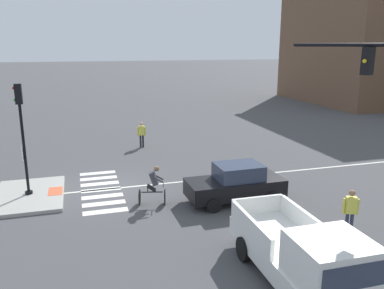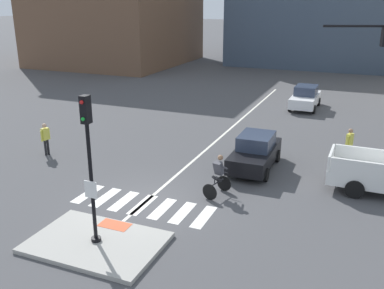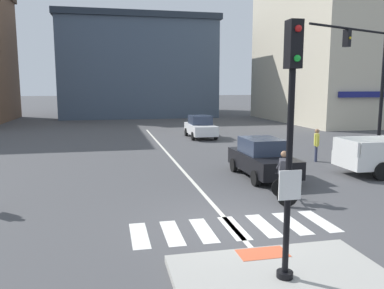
# 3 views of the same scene
# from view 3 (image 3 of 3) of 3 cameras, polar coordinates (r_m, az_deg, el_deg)

# --- Properties ---
(ground_plane) EXTENTS (300.00, 300.00, 0.00)m
(ground_plane) POSITION_cam_3_polar(r_m,az_deg,el_deg) (11.03, 5.74, -11.61)
(ground_plane) COLOR #474749
(traffic_island) EXTENTS (4.26, 2.91, 0.15)m
(traffic_island) POSITION_cam_3_polar(r_m,az_deg,el_deg) (8.13, 13.46, -18.94)
(traffic_island) COLOR #A3A099
(traffic_island) RESTS_ON ground
(tactile_pad_front) EXTENTS (1.10, 0.60, 0.01)m
(tactile_pad_front) POSITION_cam_3_polar(r_m,az_deg,el_deg) (9.00, 10.35, -15.47)
(tactile_pad_front) COLOR #DB5B38
(tactile_pad_front) RESTS_ON traffic_island
(signal_pole) EXTENTS (0.44, 0.38, 4.80)m
(signal_pole) POSITION_cam_3_polar(r_m,az_deg,el_deg) (7.26, 14.31, 2.28)
(signal_pole) COLOR black
(signal_pole) RESTS_ON traffic_island
(crosswalk_stripe_a) EXTENTS (0.44, 1.80, 0.01)m
(crosswalk_stripe_a) POSITION_cam_3_polar(r_m,az_deg,el_deg) (10.31, -7.76, -13.10)
(crosswalk_stripe_a) COLOR silver
(crosswalk_stripe_a) RESTS_ON ground
(crosswalk_stripe_b) EXTENTS (0.44, 1.80, 0.01)m
(crosswalk_stripe_b) POSITION_cam_3_polar(r_m,az_deg,el_deg) (10.40, -2.96, -12.84)
(crosswalk_stripe_b) COLOR silver
(crosswalk_stripe_b) RESTS_ON ground
(crosswalk_stripe_c) EXTENTS (0.44, 1.80, 0.01)m
(crosswalk_stripe_c) POSITION_cam_3_polar(r_m,az_deg,el_deg) (10.56, 1.71, -12.49)
(crosswalk_stripe_c) COLOR silver
(crosswalk_stripe_c) RESTS_ON ground
(crosswalk_stripe_d) EXTENTS (0.44, 1.80, 0.01)m
(crosswalk_stripe_d) POSITION_cam_3_polar(r_m,az_deg,el_deg) (10.78, 6.21, -12.08)
(crosswalk_stripe_d) COLOR silver
(crosswalk_stripe_d) RESTS_ON ground
(crosswalk_stripe_e) EXTENTS (0.44, 1.80, 0.01)m
(crosswalk_stripe_e) POSITION_cam_3_polar(r_m,az_deg,el_deg) (11.06, 10.48, -11.63)
(crosswalk_stripe_e) COLOR silver
(crosswalk_stripe_e) RESTS_ON ground
(crosswalk_stripe_f) EXTENTS (0.44, 1.80, 0.01)m
(crosswalk_stripe_f) POSITION_cam_3_polar(r_m,az_deg,el_deg) (11.41, 14.50, -11.14)
(crosswalk_stripe_f) COLOR silver
(crosswalk_stripe_f) RESTS_ON ground
(crosswalk_stripe_g) EXTENTS (0.44, 1.80, 0.01)m
(crosswalk_stripe_g) POSITION_cam_3_polar(r_m,az_deg,el_deg) (11.80, 18.27, -10.63)
(crosswalk_stripe_g) COLOR silver
(crosswalk_stripe_g) RESTS_ON ground
(lane_centre_line) EXTENTS (0.14, 28.00, 0.01)m
(lane_centre_line) POSITION_cam_3_polar(r_m,az_deg,el_deg) (20.45, -2.90, -2.11)
(lane_centre_line) COLOR silver
(lane_centre_line) RESTS_ON ground
(traffic_light_mast) EXTENTS (5.62, 2.27, 6.75)m
(traffic_light_mast) POSITION_cam_3_polar(r_m,az_deg,el_deg) (21.97, 24.76, 9.61)
(traffic_light_mast) COLOR black
(traffic_light_mast) RESTS_ON ground
(building_corner_left) EXTENTS (19.48, 18.42, 20.43)m
(building_corner_left) POSITION_cam_3_polar(r_m,az_deg,el_deg) (47.51, 24.11, 15.65)
(building_corner_left) COLOR beige
(building_corner_left) RESTS_ON ground
(building_corner_right) EXTENTS (19.12, 20.00, 12.20)m
(building_corner_right) POSITION_cam_3_polar(r_m,az_deg,el_deg) (54.92, -8.37, 10.93)
(building_corner_right) COLOR #3D4C60
(building_corner_right) RESTS_ON ground
(car_white_eastbound_distant) EXTENTS (1.87, 4.11, 1.64)m
(car_white_eastbound_distant) POSITION_cam_3_polar(r_m,az_deg,el_deg) (28.73, 1.24, 2.62)
(car_white_eastbound_distant) COLOR white
(car_white_eastbound_distant) RESTS_ON ground
(car_black_eastbound_mid) EXTENTS (1.89, 4.12, 1.64)m
(car_black_eastbound_mid) POSITION_cam_3_polar(r_m,az_deg,el_deg) (16.50, 10.33, -1.99)
(car_black_eastbound_mid) COLOR black
(car_black_eastbound_mid) RESTS_ON ground
(cyclist) EXTENTS (0.91, 1.22, 1.68)m
(cyclist) POSITION_cam_3_polar(r_m,az_deg,el_deg) (13.19, 13.42, -4.48)
(cyclist) COLOR black
(cyclist) RESTS_ON ground
(pedestrian_waiting_far_side) EXTENTS (0.35, 0.51, 1.67)m
(pedestrian_waiting_far_side) POSITION_cam_3_polar(r_m,az_deg,el_deg) (20.56, 17.86, 0.30)
(pedestrian_waiting_far_side) COLOR #2D334C
(pedestrian_waiting_far_side) RESTS_ON ground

